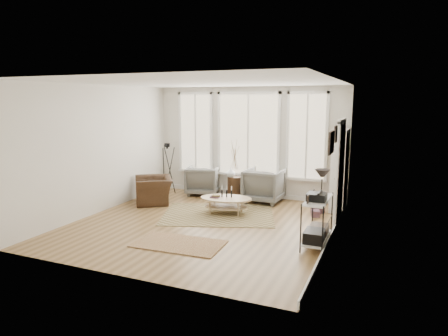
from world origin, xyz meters
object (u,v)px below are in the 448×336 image
at_px(side_table, 234,170).
at_px(accent_chair, 154,190).
at_px(low_shelf, 317,216).
at_px(coffee_table, 226,201).
at_px(armchair_left, 203,180).
at_px(bookcase, 340,170).
at_px(armchair_right, 264,185).

distance_m(side_table, accent_chair, 2.16).
xyz_separation_m(low_shelf, coffee_table, (-2.25, 1.17, -0.22)).
bearing_deg(low_shelf, side_table, 134.32).
bearing_deg(armchair_left, low_shelf, 128.62).
distance_m(bookcase, armchair_right, 1.90).
relative_size(armchair_left, accent_chair, 0.86).
bearing_deg(armchair_right, side_table, -9.92).
bearing_deg(armchair_left, coffee_table, 116.40).
xyz_separation_m(coffee_table, accent_chair, (-2.04, 0.20, 0.03)).
relative_size(coffee_table, armchair_right, 1.36).
bearing_deg(coffee_table, accent_chair, 174.45).
distance_m(armchair_left, accent_chair, 1.49).
bearing_deg(side_table, armchair_left, -176.49).
height_order(armchair_left, accent_chair, armchair_left).
bearing_deg(armchair_right, armchair_left, -2.16).
distance_m(coffee_table, accent_chair, 2.05).
relative_size(bookcase, armchair_right, 2.21).
bearing_deg(accent_chair, side_table, 93.64).
distance_m(low_shelf, armchair_right, 3.09).
relative_size(coffee_table, accent_chair, 1.27).
xyz_separation_m(low_shelf, armchair_right, (-1.77, 2.53, -0.09)).
height_order(coffee_table, armchair_left, armchair_left).
bearing_deg(armchair_left, accent_chair, 45.76).
relative_size(bookcase, coffee_table, 1.62).
bearing_deg(armchair_right, bookcase, -178.18).
xyz_separation_m(low_shelf, armchair_left, (-3.55, 2.66, -0.12)).
bearing_deg(side_table, accent_chair, -140.46).
bearing_deg(armchair_right, low_shelf, 127.10).
distance_m(low_shelf, side_table, 3.80).
height_order(low_shelf, armchair_right, low_shelf).
relative_size(bookcase, accent_chair, 2.06).
xyz_separation_m(armchair_left, accent_chair, (-0.74, -1.30, -0.07)).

